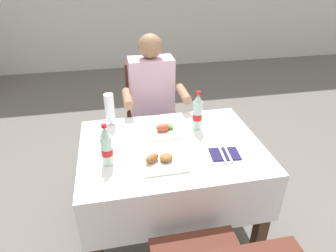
{
  "coord_description": "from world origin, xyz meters",
  "views": [
    {
      "loc": [
        -0.44,
        -1.36,
        1.76
      ],
      "look_at": [
        -0.12,
        0.23,
        0.82
      ],
      "focal_mm": 31.44,
      "sensor_mm": 36.0,
      "label": 1
    }
  ],
  "objects_px": {
    "seated_diner_far": "(153,103)",
    "napkin_cutlery_set": "(225,154)",
    "cola_bottle_secondary": "(197,113)",
    "beer_glass_left": "(110,109)",
    "plate_far_diner": "(163,129)",
    "plate_near_camera": "(162,160)",
    "main_dining_table": "(171,167)",
    "chair_far_diner_seat": "(152,113)",
    "cola_bottle_primary": "(107,147)"
  },
  "relations": [
    {
      "from": "seated_diner_far",
      "to": "napkin_cutlery_set",
      "type": "height_order",
      "value": "seated_diner_far"
    },
    {
      "from": "seated_diner_far",
      "to": "cola_bottle_secondary",
      "type": "distance_m",
      "value": 0.59
    },
    {
      "from": "beer_glass_left",
      "to": "cola_bottle_secondary",
      "type": "height_order",
      "value": "cola_bottle_secondary"
    },
    {
      "from": "plate_far_diner",
      "to": "napkin_cutlery_set",
      "type": "distance_m",
      "value": 0.46
    },
    {
      "from": "seated_diner_far",
      "to": "napkin_cutlery_set",
      "type": "distance_m",
      "value": 0.91
    },
    {
      "from": "cola_bottle_secondary",
      "to": "plate_near_camera",
      "type": "bearing_deg",
      "value": -132.15
    },
    {
      "from": "main_dining_table",
      "to": "cola_bottle_secondary",
      "type": "height_order",
      "value": "cola_bottle_secondary"
    },
    {
      "from": "cola_bottle_secondary",
      "to": "seated_diner_far",
      "type": "bearing_deg",
      "value": 112.71
    },
    {
      "from": "plate_near_camera",
      "to": "cola_bottle_secondary",
      "type": "relative_size",
      "value": 0.91
    },
    {
      "from": "main_dining_table",
      "to": "chair_far_diner_seat",
      "type": "bearing_deg",
      "value": 90.0
    },
    {
      "from": "chair_far_diner_seat",
      "to": "plate_far_diner",
      "type": "height_order",
      "value": "chair_far_diner_seat"
    },
    {
      "from": "seated_diner_far",
      "to": "plate_near_camera",
      "type": "distance_m",
      "value": 0.87
    },
    {
      "from": "chair_far_diner_seat",
      "to": "seated_diner_far",
      "type": "distance_m",
      "value": 0.19
    },
    {
      "from": "plate_far_diner",
      "to": "cola_bottle_primary",
      "type": "xyz_separation_m",
      "value": [
        -0.37,
        -0.29,
        0.1
      ]
    },
    {
      "from": "beer_glass_left",
      "to": "cola_bottle_primary",
      "type": "xyz_separation_m",
      "value": [
        -0.03,
        -0.45,
        -0.01
      ]
    },
    {
      "from": "seated_diner_far",
      "to": "napkin_cutlery_set",
      "type": "bearing_deg",
      "value": -70.86
    },
    {
      "from": "main_dining_table",
      "to": "cola_bottle_secondary",
      "type": "xyz_separation_m",
      "value": [
        0.21,
        0.17,
        0.29
      ]
    },
    {
      "from": "main_dining_table",
      "to": "beer_glass_left",
      "type": "distance_m",
      "value": 0.57
    },
    {
      "from": "seated_diner_far",
      "to": "plate_far_diner",
      "type": "bearing_deg",
      "value": -91.41
    },
    {
      "from": "chair_far_diner_seat",
      "to": "cola_bottle_secondary",
      "type": "bearing_deg",
      "value": -71.57
    },
    {
      "from": "chair_far_diner_seat",
      "to": "cola_bottle_secondary",
      "type": "height_order",
      "value": "cola_bottle_secondary"
    },
    {
      "from": "seated_diner_far",
      "to": "napkin_cutlery_set",
      "type": "xyz_separation_m",
      "value": [
        0.3,
        -0.86,
        0.04
      ]
    },
    {
      "from": "plate_near_camera",
      "to": "beer_glass_left",
      "type": "bearing_deg",
      "value": 118.65
    },
    {
      "from": "main_dining_table",
      "to": "plate_near_camera",
      "type": "xyz_separation_m",
      "value": [
        -0.09,
        -0.16,
        0.19
      ]
    },
    {
      "from": "cola_bottle_secondary",
      "to": "beer_glass_left",
      "type": "bearing_deg",
      "value": 164.11
    },
    {
      "from": "cola_bottle_primary",
      "to": "main_dining_table",
      "type": "bearing_deg",
      "value": 16.64
    },
    {
      "from": "plate_near_camera",
      "to": "cola_bottle_primary",
      "type": "height_order",
      "value": "cola_bottle_primary"
    },
    {
      "from": "main_dining_table",
      "to": "plate_far_diner",
      "type": "height_order",
      "value": "plate_far_diner"
    },
    {
      "from": "beer_glass_left",
      "to": "cola_bottle_secondary",
      "type": "relative_size",
      "value": 0.85
    },
    {
      "from": "napkin_cutlery_set",
      "to": "plate_far_diner",
      "type": "bearing_deg",
      "value": 132.97
    },
    {
      "from": "plate_near_camera",
      "to": "cola_bottle_primary",
      "type": "relative_size",
      "value": 0.98
    },
    {
      "from": "seated_diner_far",
      "to": "cola_bottle_secondary",
      "type": "relative_size",
      "value": 4.63
    },
    {
      "from": "seated_diner_far",
      "to": "cola_bottle_primary",
      "type": "distance_m",
      "value": 0.91
    },
    {
      "from": "plate_near_camera",
      "to": "beer_glass_left",
      "type": "relative_size",
      "value": 1.07
    },
    {
      "from": "napkin_cutlery_set",
      "to": "cola_bottle_secondary",
      "type": "bearing_deg",
      "value": 103.06
    },
    {
      "from": "cola_bottle_primary",
      "to": "cola_bottle_secondary",
      "type": "distance_m",
      "value": 0.66
    },
    {
      "from": "chair_far_diner_seat",
      "to": "napkin_cutlery_set",
      "type": "relative_size",
      "value": 5.0
    },
    {
      "from": "plate_near_camera",
      "to": "cola_bottle_secondary",
      "type": "height_order",
      "value": "cola_bottle_secondary"
    },
    {
      "from": "chair_far_diner_seat",
      "to": "beer_glass_left",
      "type": "xyz_separation_m",
      "value": [
        -0.36,
        -0.48,
        0.31
      ]
    },
    {
      "from": "plate_far_diner",
      "to": "main_dining_table",
      "type": "bearing_deg",
      "value": -82.71
    },
    {
      "from": "chair_far_diner_seat",
      "to": "napkin_cutlery_set",
      "type": "xyz_separation_m",
      "value": [
        0.29,
        -0.97,
        0.19
      ]
    },
    {
      "from": "seated_diner_far",
      "to": "cola_bottle_secondary",
      "type": "height_order",
      "value": "seated_diner_far"
    },
    {
      "from": "main_dining_table",
      "to": "plate_near_camera",
      "type": "relative_size",
      "value": 4.52
    },
    {
      "from": "beer_glass_left",
      "to": "cola_bottle_secondary",
      "type": "distance_m",
      "value": 0.59
    },
    {
      "from": "main_dining_table",
      "to": "cola_bottle_primary",
      "type": "xyz_separation_m",
      "value": [
        -0.39,
        -0.12,
        0.28
      ]
    },
    {
      "from": "main_dining_table",
      "to": "napkin_cutlery_set",
      "type": "distance_m",
      "value": 0.38
    },
    {
      "from": "chair_far_diner_seat",
      "to": "seated_diner_far",
      "type": "bearing_deg",
      "value": -94.72
    },
    {
      "from": "seated_diner_far",
      "to": "beer_glass_left",
      "type": "relative_size",
      "value": 5.44
    },
    {
      "from": "beer_glass_left",
      "to": "seated_diner_far",
      "type": "bearing_deg",
      "value": 46.67
    },
    {
      "from": "main_dining_table",
      "to": "plate_near_camera",
      "type": "distance_m",
      "value": 0.27
    }
  ]
}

